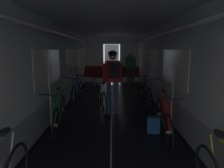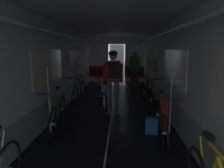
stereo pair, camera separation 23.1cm
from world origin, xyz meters
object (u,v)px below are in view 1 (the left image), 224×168
object	(u,v)px
bench_seat_far_left	(94,74)
bicycle_black	(146,94)
bench_seat_far_right	(130,74)
bicycle_white_in_aisle	(102,98)
bicycle_red	(165,119)
person_cyclist_aisle	(113,75)
bicycle_blue	(77,92)
bicycle_green	(59,114)
backpack_on_floor	(154,125)
person_standing_near_bench	(131,66)

from	to	relation	value
bench_seat_far_left	bicycle_black	world-z (taller)	same
bench_seat_far_right	bicycle_white_in_aisle	size ratio (longest dim) A/B	0.59
bicycle_red	person_cyclist_aisle	distance (m)	1.96
bicycle_blue	bench_seat_far_left	bearing A→B (deg)	86.48
bench_seat_far_left	bicycle_red	world-z (taller)	bench_seat_far_left
person_cyclist_aisle	bench_seat_far_right	bearing A→B (deg)	79.61
bench_seat_far_right	bicycle_blue	size ratio (longest dim) A/B	0.58
bench_seat_far_left	bicycle_green	size ratio (longest dim) A/B	0.58
bicycle_black	bicycle_blue	world-z (taller)	bicycle_black
bicycle_red	backpack_on_floor	size ratio (longest dim) A/B	4.97
person_cyclist_aisle	person_standing_near_bench	size ratio (longest dim) A/B	1.03
person_cyclist_aisle	person_standing_near_bench	bearing A→B (deg)	78.70
bicycle_blue	bicycle_red	distance (m)	3.39
bench_seat_far_right	bicycle_red	xyz separation A→B (m)	(0.15, -6.23, -0.18)
bicycle_green	bicycle_blue	bearing A→B (deg)	90.02
bench_seat_far_left	bench_seat_far_right	world-z (taller)	same
bench_seat_far_right	bicycle_red	world-z (taller)	bench_seat_far_right
bicycle_white_in_aisle	person_standing_near_bench	distance (m)	4.27
person_cyclist_aisle	person_standing_near_bench	xyz separation A→B (m)	(0.86, 4.33, -0.10)
bicycle_white_in_aisle	backpack_on_floor	xyz separation A→B (m)	(1.18, -1.52, -0.21)
person_cyclist_aisle	bicycle_white_in_aisle	xyz separation A→B (m)	(-0.31, 0.27, -0.69)
bicycle_black	bicycle_green	world-z (taller)	bicycle_black
bicycle_green	bench_seat_far_right	bearing A→B (deg)	71.10
bicycle_blue	person_cyclist_aisle	world-z (taller)	person_cyclist_aisle
backpack_on_floor	person_cyclist_aisle	bearing A→B (deg)	124.66
bench_seat_far_left	bicycle_blue	bearing A→B (deg)	-93.52
bicycle_blue	bicycle_white_in_aisle	distance (m)	1.17
person_cyclist_aisle	person_standing_near_bench	world-z (taller)	person_cyclist_aisle
bicycle_black	bicycle_white_in_aisle	size ratio (longest dim) A/B	1.02
bench_seat_far_left	bicycle_black	distance (m)	4.30
bicycle_green	bench_seat_far_left	bearing A→B (deg)	87.84
bicycle_black	bicycle_white_in_aisle	bearing A→B (deg)	-155.35
bench_seat_far_right	bicycle_white_in_aisle	bearing A→B (deg)	-104.84
bicycle_green	person_cyclist_aisle	size ratio (longest dim) A/B	0.98
bench_seat_far_left	bicycle_black	bearing A→B (deg)	-62.53
person_cyclist_aisle	backpack_on_floor	xyz separation A→B (m)	(0.86, -1.25, -0.90)
bench_seat_far_right	bicycle_black	size ratio (longest dim) A/B	0.58
bench_seat_far_left	bicycle_white_in_aisle	bearing A→B (deg)	-82.00
bench_seat_far_left	person_standing_near_bench	world-z (taller)	person_standing_near_bench
person_cyclist_aisle	backpack_on_floor	world-z (taller)	person_cyclist_aisle
bicycle_white_in_aisle	bicycle_green	bearing A→B (deg)	-119.97
bench_seat_far_right	bicycle_red	bearing A→B (deg)	-88.61
bench_seat_far_left	bicycle_green	bearing A→B (deg)	-92.16
bicycle_black	bicycle_red	distance (m)	2.42
bicycle_black	backpack_on_floor	world-z (taller)	bicycle_black
backpack_on_floor	bicycle_green	bearing A→B (deg)	178.59
bicycle_green	person_cyclist_aisle	bearing A→B (deg)	45.99
bicycle_white_in_aisle	bicycle_blue	bearing A→B (deg)	136.52
bicycle_blue	person_standing_near_bench	xyz separation A→B (m)	(2.03, 3.26, 0.59)
bicycle_blue	backpack_on_floor	distance (m)	3.09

